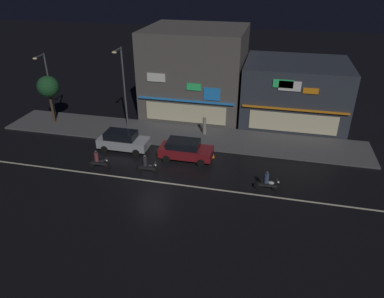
{
  "coord_description": "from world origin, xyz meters",
  "views": [
    {
      "loc": [
        8.04,
        -21.04,
        14.37
      ],
      "look_at": [
        2.24,
        3.69,
        1.07
      ],
      "focal_mm": 33.53,
      "sensor_mm": 36.0,
      "label": 1
    }
  ],
  "objects_px": {
    "motorcycle_trailing_far": "(98,161)",
    "streetlamp_mid": "(123,83)",
    "streetlamp_west": "(47,82)",
    "motorcycle_opposite_lane": "(146,165)",
    "pedestrian_on_sidewalk": "(204,126)",
    "parked_car_trailing": "(185,150)",
    "parked_car_near_kerb": "(123,140)",
    "traffic_cone": "(213,154)",
    "motorcycle_lead": "(267,182)"
  },
  "relations": [
    {
      "from": "parked_car_near_kerb",
      "to": "motorcycle_trailing_far",
      "type": "xyz_separation_m",
      "value": [
        -0.69,
        -3.33,
        -0.24
      ]
    },
    {
      "from": "parked_car_near_kerb",
      "to": "traffic_cone",
      "type": "relative_size",
      "value": 7.82
    },
    {
      "from": "pedestrian_on_sidewalk",
      "to": "motorcycle_trailing_far",
      "type": "bearing_deg",
      "value": -131.2
    },
    {
      "from": "parked_car_near_kerb",
      "to": "traffic_cone",
      "type": "height_order",
      "value": "parked_car_near_kerb"
    },
    {
      "from": "motorcycle_lead",
      "to": "motorcycle_opposite_lane",
      "type": "relative_size",
      "value": 1.0
    },
    {
      "from": "streetlamp_west",
      "to": "motorcycle_opposite_lane",
      "type": "xyz_separation_m",
      "value": [
        12.52,
        -7.4,
        -3.46
      ]
    },
    {
      "from": "streetlamp_mid",
      "to": "parked_car_trailing",
      "type": "distance_m",
      "value": 8.92
    },
    {
      "from": "parked_car_near_kerb",
      "to": "parked_car_trailing",
      "type": "height_order",
      "value": "same"
    },
    {
      "from": "streetlamp_west",
      "to": "streetlamp_mid",
      "type": "distance_m",
      "value": 8.06
    },
    {
      "from": "parked_car_trailing",
      "to": "motorcycle_opposite_lane",
      "type": "bearing_deg",
      "value": 49.09
    },
    {
      "from": "motorcycle_lead",
      "to": "streetlamp_west",
      "type": "bearing_deg",
      "value": 166.4
    },
    {
      "from": "pedestrian_on_sidewalk",
      "to": "streetlamp_west",
      "type": "bearing_deg",
      "value": -179.06
    },
    {
      "from": "streetlamp_west",
      "to": "parked_car_near_kerb",
      "type": "height_order",
      "value": "streetlamp_west"
    },
    {
      "from": "pedestrian_on_sidewalk",
      "to": "parked_car_near_kerb",
      "type": "distance_m",
      "value": 7.61
    },
    {
      "from": "traffic_cone",
      "to": "parked_car_trailing",
      "type": "bearing_deg",
      "value": -159.24
    },
    {
      "from": "streetlamp_mid",
      "to": "motorcycle_opposite_lane",
      "type": "bearing_deg",
      "value": -57.38
    },
    {
      "from": "parked_car_trailing",
      "to": "pedestrian_on_sidewalk",
      "type": "bearing_deg",
      "value": -97.01
    },
    {
      "from": "streetlamp_west",
      "to": "streetlamp_mid",
      "type": "bearing_deg",
      "value": -2.74
    },
    {
      "from": "motorcycle_trailing_far",
      "to": "traffic_cone",
      "type": "relative_size",
      "value": 3.45
    },
    {
      "from": "parked_car_near_kerb",
      "to": "motorcycle_opposite_lane",
      "type": "bearing_deg",
      "value": -44.32
    },
    {
      "from": "streetlamp_west",
      "to": "traffic_cone",
      "type": "height_order",
      "value": "streetlamp_west"
    },
    {
      "from": "motorcycle_opposite_lane",
      "to": "motorcycle_lead",
      "type": "bearing_deg",
      "value": -10.3
    },
    {
      "from": "parked_car_near_kerb",
      "to": "traffic_cone",
      "type": "bearing_deg",
      "value": 2.94
    },
    {
      "from": "parked_car_near_kerb",
      "to": "parked_car_trailing",
      "type": "distance_m",
      "value": 5.6
    },
    {
      "from": "streetlamp_mid",
      "to": "streetlamp_west",
      "type": "bearing_deg",
      "value": 177.26
    },
    {
      "from": "pedestrian_on_sidewalk",
      "to": "parked_car_trailing",
      "type": "height_order",
      "value": "pedestrian_on_sidewalk"
    },
    {
      "from": "motorcycle_lead",
      "to": "traffic_cone",
      "type": "distance_m",
      "value": 6.0
    },
    {
      "from": "pedestrian_on_sidewalk",
      "to": "motorcycle_trailing_far",
      "type": "distance_m",
      "value": 10.37
    },
    {
      "from": "motorcycle_trailing_far",
      "to": "streetlamp_mid",
      "type": "bearing_deg",
      "value": 93.36
    },
    {
      "from": "pedestrian_on_sidewalk",
      "to": "motorcycle_lead",
      "type": "relative_size",
      "value": 0.93
    },
    {
      "from": "parked_car_trailing",
      "to": "traffic_cone",
      "type": "xyz_separation_m",
      "value": [
        2.12,
        0.8,
        -0.59
      ]
    },
    {
      "from": "motorcycle_opposite_lane",
      "to": "parked_car_trailing",
      "type": "bearing_deg",
      "value": 40.69
    },
    {
      "from": "streetlamp_west",
      "to": "parked_car_trailing",
      "type": "bearing_deg",
      "value": -17.41
    },
    {
      "from": "streetlamp_west",
      "to": "motorcycle_trailing_far",
      "type": "relative_size",
      "value": 3.5
    },
    {
      "from": "streetlamp_mid",
      "to": "motorcycle_trailing_far",
      "type": "xyz_separation_m",
      "value": [
        0.58,
        -7.21,
        -4.0
      ]
    },
    {
      "from": "motorcycle_opposite_lane",
      "to": "traffic_cone",
      "type": "distance_m",
      "value": 5.72
    },
    {
      "from": "parked_car_near_kerb",
      "to": "motorcycle_lead",
      "type": "height_order",
      "value": "parked_car_near_kerb"
    },
    {
      "from": "motorcycle_opposite_lane",
      "to": "motorcycle_trailing_far",
      "type": "distance_m",
      "value": 3.91
    },
    {
      "from": "parked_car_trailing",
      "to": "motorcycle_opposite_lane",
      "type": "distance_m",
      "value": 3.63
    },
    {
      "from": "streetlamp_west",
      "to": "motorcycle_trailing_far",
      "type": "distance_m",
      "value": 11.99
    },
    {
      "from": "parked_car_near_kerb",
      "to": "traffic_cone",
      "type": "xyz_separation_m",
      "value": [
        7.7,
        0.4,
        -0.59
      ]
    },
    {
      "from": "parked_car_trailing",
      "to": "motorcycle_trailing_far",
      "type": "distance_m",
      "value": 6.93
    },
    {
      "from": "pedestrian_on_sidewalk",
      "to": "motorcycle_trailing_far",
      "type": "relative_size",
      "value": 0.93
    },
    {
      "from": "streetlamp_mid",
      "to": "pedestrian_on_sidewalk",
      "type": "relative_size",
      "value": 4.34
    },
    {
      "from": "parked_car_trailing",
      "to": "streetlamp_mid",
      "type": "bearing_deg",
      "value": -31.98
    },
    {
      "from": "streetlamp_mid",
      "to": "motorcycle_trailing_far",
      "type": "relative_size",
      "value": 4.05
    },
    {
      "from": "traffic_cone",
      "to": "motorcycle_trailing_far",
      "type": "bearing_deg",
      "value": -156.05
    },
    {
      "from": "parked_car_near_kerb",
      "to": "parked_car_trailing",
      "type": "xyz_separation_m",
      "value": [
        5.59,
        -0.41,
        0.0
      ]
    },
    {
      "from": "pedestrian_on_sidewalk",
      "to": "parked_car_near_kerb",
      "type": "relative_size",
      "value": 0.41
    },
    {
      "from": "parked_car_near_kerb",
      "to": "streetlamp_mid",
      "type": "bearing_deg",
      "value": 108.21
    }
  ]
}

